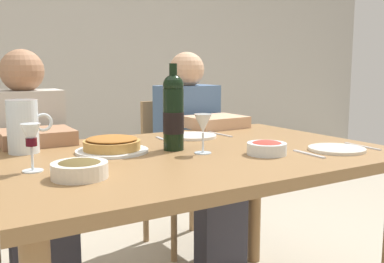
% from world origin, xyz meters
% --- Properties ---
extents(back_wall, '(8.00, 0.10, 2.80)m').
position_xyz_m(back_wall, '(0.00, 2.57, 1.40)').
color(back_wall, '#B2ADA3').
rests_on(back_wall, ground).
extents(dining_table, '(1.50, 1.00, 0.76)m').
position_xyz_m(dining_table, '(0.00, 0.00, 0.67)').
color(dining_table, olive).
rests_on(dining_table, ground).
extents(wine_bottle, '(0.08, 0.08, 0.33)m').
position_xyz_m(wine_bottle, '(-0.03, 0.07, 0.91)').
color(wine_bottle, black).
rests_on(wine_bottle, dining_table).
extents(water_pitcher, '(0.17, 0.11, 0.20)m').
position_xyz_m(water_pitcher, '(-0.54, 0.31, 0.85)').
color(water_pitcher, silver).
rests_on(water_pitcher, dining_table).
extents(baked_tart, '(0.27, 0.27, 0.06)m').
position_xyz_m(baked_tart, '(-0.26, 0.15, 0.79)').
color(baked_tart, silver).
rests_on(baked_tart, dining_table).
extents(salad_bowl, '(0.15, 0.15, 0.05)m').
position_xyz_m(salad_bowl, '(0.21, -0.19, 0.79)').
color(salad_bowl, silver).
rests_on(salad_bowl, dining_table).
extents(olive_bowl, '(0.17, 0.17, 0.06)m').
position_xyz_m(olive_bowl, '(-0.48, -0.17, 0.79)').
color(olive_bowl, silver).
rests_on(olive_bowl, dining_table).
extents(wine_glass_left_diner, '(0.07, 0.07, 0.15)m').
position_xyz_m(wine_glass_left_diner, '(0.02, -0.05, 0.87)').
color(wine_glass_left_diner, silver).
rests_on(wine_glass_left_diner, dining_table).
extents(wine_glass_right_diner, '(0.06, 0.06, 0.15)m').
position_xyz_m(wine_glass_right_diner, '(-0.58, -0.01, 0.87)').
color(wine_glass_right_diner, silver).
rests_on(wine_glass_right_diner, dining_table).
extents(dinner_plate_left_setting, '(0.22, 0.22, 0.01)m').
position_xyz_m(dinner_plate_left_setting, '(0.49, -0.27, 0.77)').
color(dinner_plate_left_setting, silver).
rests_on(dinner_plate_left_setting, dining_table).
extents(dinner_plate_right_setting, '(0.21, 0.21, 0.01)m').
position_xyz_m(dinner_plate_right_setting, '(0.19, 0.28, 0.77)').
color(dinner_plate_right_setting, white).
rests_on(dinner_plate_right_setting, dining_table).
extents(fork_left_setting, '(0.02, 0.16, 0.00)m').
position_xyz_m(fork_left_setting, '(0.34, -0.27, 0.76)').
color(fork_left_setting, silver).
rests_on(fork_left_setting, dining_table).
extents(knife_left_setting, '(0.02, 0.18, 0.00)m').
position_xyz_m(knife_left_setting, '(0.64, -0.27, 0.76)').
color(knife_left_setting, silver).
rests_on(knife_left_setting, dining_table).
extents(knife_right_setting, '(0.02, 0.18, 0.00)m').
position_xyz_m(knife_right_setting, '(0.34, 0.28, 0.76)').
color(knife_right_setting, silver).
rests_on(knife_right_setting, dining_table).
extents(spoon_right_setting, '(0.02, 0.16, 0.00)m').
position_xyz_m(spoon_right_setting, '(0.04, 0.28, 0.76)').
color(spoon_right_setting, silver).
rests_on(spoon_right_setting, dining_table).
extents(chair_left, '(0.41, 0.41, 0.87)m').
position_xyz_m(chair_left, '(-0.45, 0.88, 0.50)').
color(chair_left, '#9E7A51').
rests_on(chair_left, ground).
extents(diner_left, '(0.35, 0.51, 1.16)m').
position_xyz_m(diner_left, '(-0.45, 0.64, 0.62)').
color(diner_left, '#B7B2A8').
rests_on(diner_left, ground).
extents(chair_right, '(0.41, 0.41, 0.87)m').
position_xyz_m(chair_right, '(0.45, 0.90, 0.50)').
color(chair_right, '#9E7A51').
rests_on(chair_right, ground).
extents(diner_right, '(0.35, 0.51, 1.16)m').
position_xyz_m(diner_right, '(0.45, 0.66, 0.62)').
color(diner_right, '#4C6B93').
rests_on(diner_right, ground).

